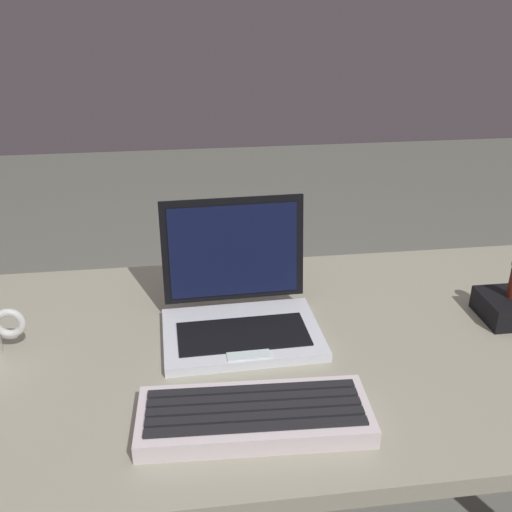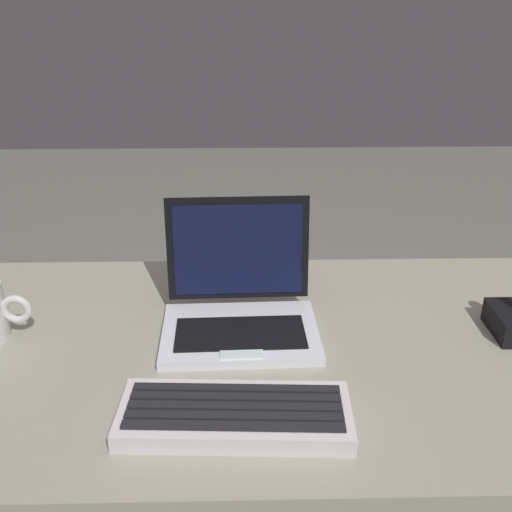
% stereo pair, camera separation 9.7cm
% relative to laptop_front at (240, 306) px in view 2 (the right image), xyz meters
% --- Properties ---
extents(desk, '(1.74, 0.65, 0.73)m').
position_rel_laptop_front_xyz_m(desk, '(0.04, -0.05, -0.15)').
color(desk, gray).
rests_on(desk, ground).
extents(laptop_front, '(0.27, 0.21, 0.21)m').
position_rel_laptop_front_xyz_m(laptop_front, '(0.00, 0.00, 0.00)').
color(laptop_front, silver).
rests_on(laptop_front, desk).
extents(external_keyboard, '(0.32, 0.14, 0.03)m').
position_rel_laptop_front_xyz_m(external_keyboard, '(-0.01, -0.25, -0.03)').
color(external_keyboard, silver).
rests_on(external_keyboard, desk).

